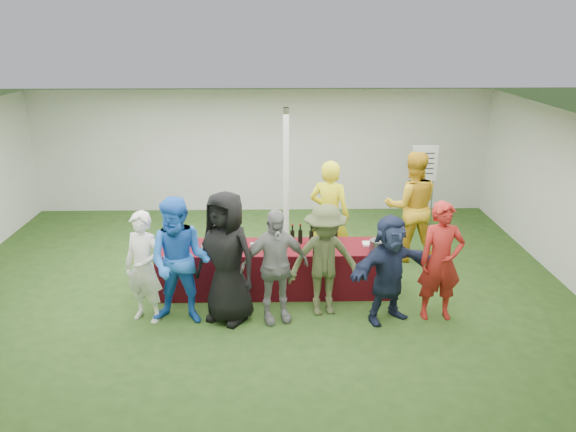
{
  "coord_description": "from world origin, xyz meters",
  "views": [
    {
      "loc": [
        0.33,
        -8.19,
        4.0
      ],
      "look_at": [
        0.5,
        -0.13,
        1.25
      ],
      "focal_mm": 35.0,
      "sensor_mm": 36.0,
      "label": 1
    }
  ],
  "objects_px": {
    "customer_0": "(144,267)",
    "customer_2": "(226,258)",
    "wine_list_sign": "(424,170)",
    "serving_table": "(275,269)",
    "customer_4": "(325,260)",
    "customer_5": "(389,269)",
    "staff_back": "(411,206)",
    "customer_3": "(275,266)",
    "customer_1": "(180,262)",
    "customer_6": "(441,262)",
    "dump_bucket": "(378,246)",
    "staff_pourer": "(329,215)"
  },
  "relations": [
    {
      "from": "customer_0",
      "to": "customer_2",
      "type": "height_order",
      "value": "customer_2"
    },
    {
      "from": "wine_list_sign",
      "to": "customer_2",
      "type": "bearing_deg",
      "value": -136.39
    },
    {
      "from": "serving_table",
      "to": "customer_0",
      "type": "xyz_separation_m",
      "value": [
        -1.83,
        -0.86,
        0.43
      ]
    },
    {
      "from": "customer_4",
      "to": "customer_5",
      "type": "distance_m",
      "value": 0.91
    },
    {
      "from": "serving_table",
      "to": "staff_back",
      "type": "bearing_deg",
      "value": 27.64
    },
    {
      "from": "customer_0",
      "to": "customer_3",
      "type": "distance_m",
      "value": 1.82
    },
    {
      "from": "customer_1",
      "to": "customer_0",
      "type": "bearing_deg",
      "value": 179.66
    },
    {
      "from": "customer_1",
      "to": "serving_table",
      "type": "bearing_deg",
      "value": 43.05
    },
    {
      "from": "customer_4",
      "to": "customer_6",
      "type": "relative_size",
      "value": 0.96
    },
    {
      "from": "customer_3",
      "to": "customer_5",
      "type": "height_order",
      "value": "customer_3"
    },
    {
      "from": "dump_bucket",
      "to": "customer_0",
      "type": "relative_size",
      "value": 0.16
    },
    {
      "from": "customer_0",
      "to": "customer_4",
      "type": "distance_m",
      "value": 2.54
    },
    {
      "from": "serving_table",
      "to": "customer_1",
      "type": "distance_m",
      "value": 1.7
    },
    {
      "from": "customer_4",
      "to": "customer_3",
      "type": "bearing_deg",
      "value": -173.04
    },
    {
      "from": "customer_0",
      "to": "customer_1",
      "type": "relative_size",
      "value": 0.88
    },
    {
      "from": "dump_bucket",
      "to": "customer_1",
      "type": "distance_m",
      "value": 2.95
    },
    {
      "from": "dump_bucket",
      "to": "customer_6",
      "type": "distance_m",
      "value": 1.02
    },
    {
      "from": "serving_table",
      "to": "customer_5",
      "type": "relative_size",
      "value": 2.29
    },
    {
      "from": "staff_pourer",
      "to": "customer_2",
      "type": "height_order",
      "value": "staff_pourer"
    },
    {
      "from": "customer_2",
      "to": "customer_4",
      "type": "relative_size",
      "value": 1.15
    },
    {
      "from": "staff_pourer",
      "to": "customer_1",
      "type": "height_order",
      "value": "staff_pourer"
    },
    {
      "from": "serving_table",
      "to": "customer_1",
      "type": "bearing_deg",
      "value": -144.45
    },
    {
      "from": "wine_list_sign",
      "to": "customer_2",
      "type": "relative_size",
      "value": 0.95
    },
    {
      "from": "staff_back",
      "to": "customer_1",
      "type": "distance_m",
      "value": 4.3
    },
    {
      "from": "customer_4",
      "to": "serving_table",
      "type": "bearing_deg",
      "value": 125.91
    },
    {
      "from": "staff_pourer",
      "to": "customer_5",
      "type": "relative_size",
      "value": 1.21
    },
    {
      "from": "customer_3",
      "to": "staff_back",
      "type": "bearing_deg",
      "value": 26.12
    },
    {
      "from": "customer_1",
      "to": "customer_6",
      "type": "height_order",
      "value": "customer_1"
    },
    {
      "from": "customer_4",
      "to": "customer_5",
      "type": "relative_size",
      "value": 1.05
    },
    {
      "from": "customer_1",
      "to": "customer_2",
      "type": "bearing_deg",
      "value": 12.16
    },
    {
      "from": "customer_1",
      "to": "customer_3",
      "type": "relative_size",
      "value": 1.1
    },
    {
      "from": "wine_list_sign",
      "to": "customer_5",
      "type": "distance_m",
      "value": 3.77
    },
    {
      "from": "customer_6",
      "to": "staff_back",
      "type": "bearing_deg",
      "value": 86.39
    },
    {
      "from": "customer_3",
      "to": "staff_pourer",
      "type": "bearing_deg",
      "value": 46.85
    },
    {
      "from": "customer_1",
      "to": "wine_list_sign",
      "type": "bearing_deg",
      "value": 46.89
    },
    {
      "from": "customer_3",
      "to": "dump_bucket",
      "type": "bearing_deg",
      "value": 8.21
    },
    {
      "from": "serving_table",
      "to": "dump_bucket",
      "type": "bearing_deg",
      "value": -8.07
    },
    {
      "from": "staff_pourer",
      "to": "customer_4",
      "type": "height_order",
      "value": "staff_pourer"
    },
    {
      "from": "customer_4",
      "to": "customer_2",
      "type": "bearing_deg",
      "value": 178.15
    },
    {
      "from": "customer_1",
      "to": "customer_3",
      "type": "height_order",
      "value": "customer_1"
    },
    {
      "from": "customer_4",
      "to": "customer_5",
      "type": "height_order",
      "value": "customer_4"
    },
    {
      "from": "customer_4",
      "to": "customer_1",
      "type": "bearing_deg",
      "value": 177.6
    },
    {
      "from": "dump_bucket",
      "to": "wine_list_sign",
      "type": "distance_m",
      "value": 3.11
    },
    {
      "from": "customer_4",
      "to": "wine_list_sign",
      "type": "bearing_deg",
      "value": 47.66
    },
    {
      "from": "customer_2",
      "to": "customer_4",
      "type": "distance_m",
      "value": 1.39
    },
    {
      "from": "customer_1",
      "to": "staff_pourer",
      "type": "bearing_deg",
      "value": 46.82
    },
    {
      "from": "staff_pourer",
      "to": "customer_4",
      "type": "bearing_deg",
      "value": 104.56
    },
    {
      "from": "staff_back",
      "to": "customer_4",
      "type": "height_order",
      "value": "staff_back"
    },
    {
      "from": "customer_2",
      "to": "customer_5",
      "type": "xyz_separation_m",
      "value": [
        2.26,
        -0.06,
        -0.17
      ]
    },
    {
      "from": "customer_0",
      "to": "wine_list_sign",
      "type": "bearing_deg",
      "value": 57.93
    }
  ]
}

